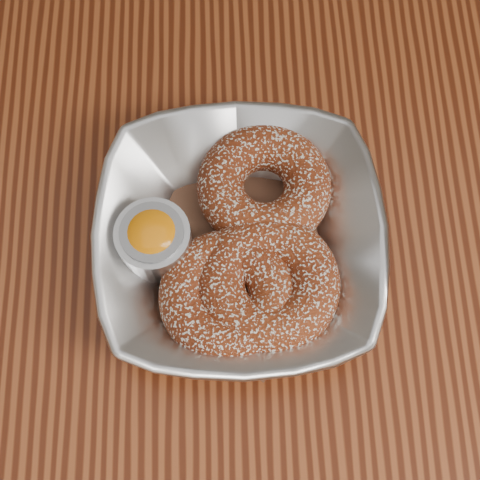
{
  "coord_description": "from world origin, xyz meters",
  "views": [
    {
      "loc": [
        -0.09,
        -0.13,
        1.24
      ],
      "look_at": [
        -0.08,
        0.04,
        0.78
      ],
      "focal_mm": 50.0,
      "sensor_mm": 36.0,
      "label": 1
    }
  ],
  "objects_px": {
    "donut_extra": "(267,284)",
    "ramekin": "(155,241)",
    "table": "(330,328)",
    "donut_front": "(228,296)",
    "serving_bowl": "(240,242)",
    "donut_back": "(264,186)"
  },
  "relations": [
    {
      "from": "donut_extra",
      "to": "ramekin",
      "type": "height_order",
      "value": "ramekin"
    },
    {
      "from": "table",
      "to": "donut_extra",
      "type": "bearing_deg",
      "value": 174.64
    },
    {
      "from": "table",
      "to": "donut_front",
      "type": "xyz_separation_m",
      "value": [
        -0.09,
        -0.0,
        0.13
      ]
    },
    {
      "from": "donut_front",
      "to": "serving_bowl",
      "type": "bearing_deg",
      "value": 76.32
    },
    {
      "from": "donut_back",
      "to": "ramekin",
      "type": "relative_size",
      "value": 1.88
    },
    {
      "from": "donut_front",
      "to": "table",
      "type": "bearing_deg",
      "value": 1.41
    },
    {
      "from": "table",
      "to": "ramekin",
      "type": "height_order",
      "value": "ramekin"
    },
    {
      "from": "table",
      "to": "donut_back",
      "type": "bearing_deg",
      "value": 125.93
    },
    {
      "from": "table",
      "to": "donut_back",
      "type": "distance_m",
      "value": 0.16
    },
    {
      "from": "donut_extra",
      "to": "donut_front",
      "type": "bearing_deg",
      "value": -164.4
    },
    {
      "from": "donut_front",
      "to": "ramekin",
      "type": "bearing_deg",
      "value": 141.83
    },
    {
      "from": "ramekin",
      "to": "donut_front",
      "type": "bearing_deg",
      "value": -38.17
    },
    {
      "from": "serving_bowl",
      "to": "donut_front",
      "type": "xyz_separation_m",
      "value": [
        -0.01,
        -0.04,
        0.0
      ]
    },
    {
      "from": "serving_bowl",
      "to": "donut_extra",
      "type": "relative_size",
      "value": 1.99
    },
    {
      "from": "donut_extra",
      "to": "serving_bowl",
      "type": "bearing_deg",
      "value": 118.76
    },
    {
      "from": "serving_bowl",
      "to": "donut_extra",
      "type": "height_order",
      "value": "serving_bowl"
    },
    {
      "from": "table",
      "to": "donut_front",
      "type": "height_order",
      "value": "donut_front"
    },
    {
      "from": "donut_back",
      "to": "ramekin",
      "type": "distance_m",
      "value": 0.09
    },
    {
      "from": "donut_front",
      "to": "ramekin",
      "type": "height_order",
      "value": "ramekin"
    },
    {
      "from": "donut_front",
      "to": "donut_extra",
      "type": "relative_size",
      "value": 0.94
    },
    {
      "from": "donut_back",
      "to": "donut_extra",
      "type": "distance_m",
      "value": 0.08
    },
    {
      "from": "ramekin",
      "to": "donut_back",
      "type": "bearing_deg",
      "value": 28.34
    }
  ]
}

